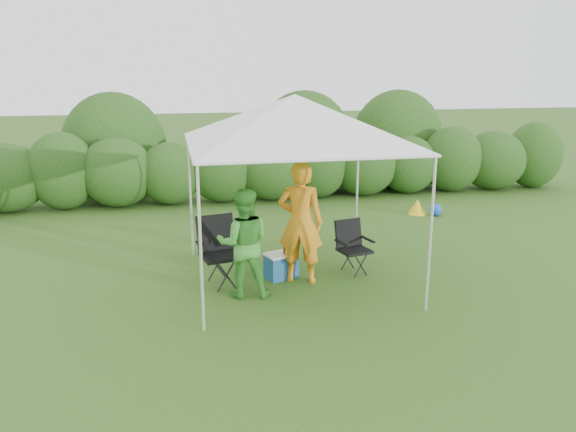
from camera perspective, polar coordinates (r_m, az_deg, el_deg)
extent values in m
plane|color=#38601E|center=(8.37, 1.41, -7.61)|extent=(70.00, 70.00, 0.00)
ellipsoid|color=#274E18|center=(14.23, -26.76, 3.47)|extent=(1.80, 1.53, 1.57)
cylinder|color=#382616|center=(14.35, -26.47, 0.98)|extent=(0.12, 0.12, 0.30)
ellipsoid|color=#274E18|center=(13.95, -21.97, 4.25)|extent=(1.57, 1.34, 1.80)
cylinder|color=#382616|center=(14.09, -21.68, 1.26)|extent=(0.12, 0.12, 0.30)
ellipsoid|color=#274E18|center=(13.79, -16.95, 4.26)|extent=(1.72, 1.47, 1.65)
cylinder|color=#382616|center=(13.93, -16.74, 1.53)|extent=(0.12, 0.12, 0.30)
ellipsoid|color=#274E18|center=(13.75, -11.86, 4.24)|extent=(1.50, 1.28, 1.50)
cylinder|color=#382616|center=(13.87, -11.73, 1.80)|extent=(0.12, 0.12, 0.30)
ellipsoid|color=#274E18|center=(13.78, -6.79, 4.95)|extent=(1.65, 1.40, 1.73)
cylinder|color=#382616|center=(13.92, -6.71, 2.06)|extent=(0.12, 0.12, 0.30)
ellipsoid|color=#274E18|center=(13.95, -1.78, 4.85)|extent=(1.80, 1.53, 1.57)
cylinder|color=#382616|center=(14.07, -1.76, 2.30)|extent=(0.12, 0.12, 0.30)
ellipsoid|color=#274E18|center=(14.19, 3.09, 5.47)|extent=(1.58, 1.34, 1.80)
cylinder|color=#382616|center=(14.33, 3.05, 2.51)|extent=(0.12, 0.12, 0.30)
ellipsoid|color=#274E18|center=(14.56, 7.75, 5.30)|extent=(1.72, 1.47, 1.65)
cylinder|color=#382616|center=(14.69, 7.66, 2.70)|extent=(0.12, 0.12, 0.30)
ellipsoid|color=#274E18|center=(15.02, 12.14, 5.10)|extent=(1.50, 1.28, 1.50)
cylinder|color=#382616|center=(15.13, 12.02, 2.86)|extent=(0.12, 0.12, 0.30)
ellipsoid|color=#274E18|center=(15.54, 16.30, 5.57)|extent=(1.65, 1.40, 1.73)
cylinder|color=#382616|center=(15.66, 16.11, 3.00)|extent=(0.12, 0.12, 0.30)
ellipsoid|color=#274E18|center=(16.16, 20.12, 5.32)|extent=(1.80, 1.53, 1.57)
cylinder|color=#382616|center=(16.26, 19.92, 3.11)|extent=(0.12, 0.12, 0.30)
ellipsoid|color=#274E18|center=(16.81, 23.71, 5.71)|extent=(1.58, 1.34, 1.80)
cylinder|color=#382616|center=(16.93, 23.45, 3.20)|extent=(0.12, 0.12, 0.30)
cylinder|color=silver|center=(6.88, -8.86, -3.51)|extent=(0.04, 0.04, 2.10)
cylinder|color=silver|center=(7.62, 14.28, -1.99)|extent=(0.04, 0.04, 2.10)
cylinder|color=silver|center=(9.77, -9.87, 1.92)|extent=(0.04, 0.04, 2.10)
cylinder|color=silver|center=(10.31, 7.04, 2.69)|extent=(0.04, 0.04, 2.10)
cube|color=white|center=(8.30, 0.71, 7.35)|extent=(3.10, 3.10, 0.03)
pyramid|color=white|center=(8.26, 0.72, 9.86)|extent=(3.10, 3.10, 0.70)
cube|color=black|center=(9.02, 6.77, -3.51)|extent=(0.55, 0.52, 0.04)
cube|color=black|center=(9.11, 6.16, -1.68)|extent=(0.48, 0.23, 0.44)
cube|color=black|center=(8.85, 5.49, -2.75)|extent=(0.14, 0.39, 0.03)
cube|color=black|center=(9.10, 8.08, -2.34)|extent=(0.14, 0.39, 0.03)
cylinder|color=black|center=(8.83, 6.33, -5.19)|extent=(0.02, 0.02, 0.37)
cylinder|color=black|center=(9.03, 8.45, -4.80)|extent=(0.02, 0.02, 0.37)
cylinder|color=black|center=(9.14, 5.04, -4.45)|extent=(0.02, 0.02, 0.37)
cylinder|color=black|center=(9.34, 7.11, -4.09)|extent=(0.02, 0.02, 0.37)
cube|color=black|center=(8.50, -6.81, -4.05)|extent=(0.67, 0.64, 0.05)
cube|color=black|center=(8.63, -7.35, -1.65)|extent=(0.59, 0.28, 0.54)
cube|color=black|center=(8.36, -8.78, -3.02)|extent=(0.16, 0.48, 0.03)
cube|color=black|center=(8.53, -4.95, -2.55)|extent=(0.16, 0.48, 0.03)
cylinder|color=black|center=(8.30, -7.84, -6.25)|extent=(0.03, 0.03, 0.46)
cylinder|color=black|center=(8.43, -4.69, -5.81)|extent=(0.03, 0.03, 0.46)
cylinder|color=black|center=(8.73, -8.75, -5.20)|extent=(0.03, 0.03, 0.46)
cylinder|color=black|center=(8.86, -5.75, -4.80)|extent=(0.03, 0.03, 0.46)
imported|color=orange|center=(8.45, 1.28, -0.67)|extent=(0.80, 0.67, 1.88)
imported|color=green|center=(7.97, -4.53, -2.77)|extent=(0.84, 0.69, 1.58)
cube|color=#1E538C|center=(8.81, -0.72, -5.15)|extent=(0.54, 0.46, 0.37)
cube|color=silver|center=(8.74, -0.72, -3.90)|extent=(0.57, 0.49, 0.03)
cylinder|color=#592D0C|center=(8.67, -0.29, -3.09)|extent=(0.07, 0.07, 0.24)
cone|color=yellow|center=(12.96, 12.99, 0.92)|extent=(0.41, 0.41, 0.34)
sphere|color=blue|center=(12.92, 14.76, 0.61)|extent=(0.27, 0.27, 0.27)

